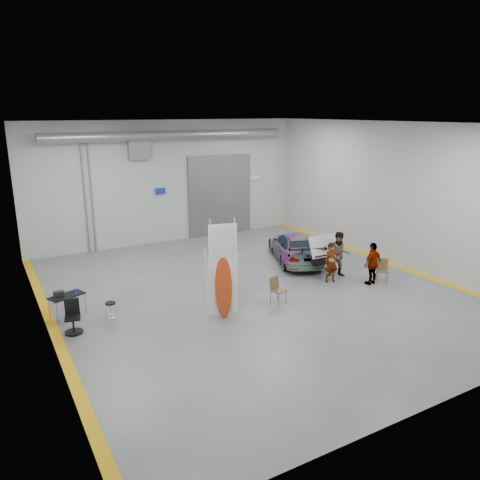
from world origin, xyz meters
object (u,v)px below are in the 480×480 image
surfboard_display (225,278)px  work_table (64,296)px  person_c (373,263)px  shop_stool (111,312)px  folding_chair_far (382,275)px  sedan_car (295,247)px  office_chair (72,319)px  person_b (339,254)px  person_a (331,263)px  folding_chair_near (278,295)px

surfboard_display → work_table: surfboard_display is taller
person_c → shop_stool: (-9.53, 1.54, -0.50)m
surfboard_display → folding_chair_far: surfboard_display is taller
sedan_car → folding_chair_far: (1.32, -3.85, -0.35)m
office_chair → person_b: bearing=11.5°
folding_chair_far → office_chair: bearing=-148.4°
person_a → surfboard_display: surfboard_display is taller
surfboard_display → person_c: bearing=14.0°
person_b → office_chair: 10.22m
surfboard_display → folding_chair_near: (2.09, 0.09, -1.04)m
person_c → folding_chair_near: person_c is taller
shop_stool → work_table: size_ratio=0.55×
office_chair → folding_chair_far: bearing=4.6°
person_a → folding_chair_near: 3.08m
person_a → folding_chair_far: (1.66, -1.02, -0.49)m
folding_chair_near → sedan_car: bearing=31.6°
folding_chair_far → work_table: (-11.15, 2.81, 0.40)m
folding_chair_far → person_a: bearing=-172.5°
person_b → folding_chair_near: (-3.65, -1.09, -0.62)m
sedan_car → person_a: (-0.35, -2.83, 0.15)m
work_table → shop_stool: bearing=-46.8°
sedan_car → work_table: bearing=28.3°
shop_stool → office_chair: (-1.18, -0.14, 0.11)m
person_b → office_chair: (-10.21, 0.08, -0.47)m
person_a → surfboard_display: size_ratio=0.48×
sedan_car → person_a: size_ratio=2.80×
folding_chair_far → person_b: bearing=164.2°
surfboard_display → shop_stool: size_ratio=4.93×
person_b → folding_chair_far: bearing=-25.6°
folding_chair_near → shop_stool: folding_chair_near is taller
surfboard_display → office_chair: bearing=179.4°
person_c → person_b: bearing=-79.4°
folding_chair_near → person_a: bearing=-1.5°
person_b → shop_stool: (-9.04, 0.23, -0.58)m
shop_stool → office_chair: office_chair is taller
surfboard_display → folding_chair_far: bearing=13.6°
person_a → shop_stool: size_ratio=2.35×
folding_chair_near → office_chair: office_chair is taller
surfboard_display → work_table: (-4.45, 2.63, -0.64)m
person_c → work_table: 11.03m
person_a → folding_chair_far: 2.01m
person_c → surfboard_display: (-6.23, 0.13, 0.50)m
sedan_car → folding_chair_near: size_ratio=4.75×
shop_stool → office_chair: size_ratio=0.66×
folding_chair_near → folding_chair_far: 4.62m
office_chair → folding_chair_near: bearing=1.8°
sedan_car → folding_chair_far: sedan_car is taller
surfboard_display → folding_chair_far: 6.78m
office_chair → person_c: bearing=4.5°
shop_stool → person_c: bearing=-9.2°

